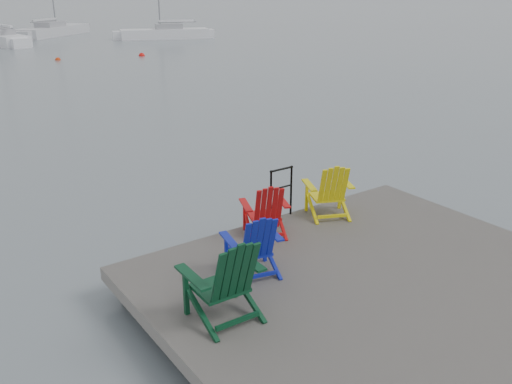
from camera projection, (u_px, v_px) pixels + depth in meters
ground at (371, 309)px, 7.68m from camera, size 400.00×400.00×0.00m
dock at (373, 288)px, 7.55m from camera, size 6.00×5.00×1.40m
handrail at (281, 188)px, 9.31m from camera, size 0.48×0.04×0.90m
chair_green at (226, 278)px, 6.39m from camera, size 0.90×0.84×1.12m
chair_blue at (254, 244)px, 7.44m from camera, size 0.86×0.82×0.95m
chair_red at (266, 209)px, 8.63m from camera, size 0.88×0.84×0.91m
chair_yellow at (330, 190)px, 9.34m from camera, size 0.97×0.93×0.99m
sailboat_near at (2, 40)px, 41.90m from camera, size 2.93×7.36×10.05m
sailboat_mid at (54, 31)px, 49.55m from camera, size 8.07×7.51×12.05m
sailboat_far at (165, 34)px, 46.61m from camera, size 7.65×4.17×10.37m
buoy_c at (58, 60)px, 33.27m from camera, size 0.34×0.34×0.34m
buoy_d at (142, 56)px, 35.28m from camera, size 0.40×0.40×0.40m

